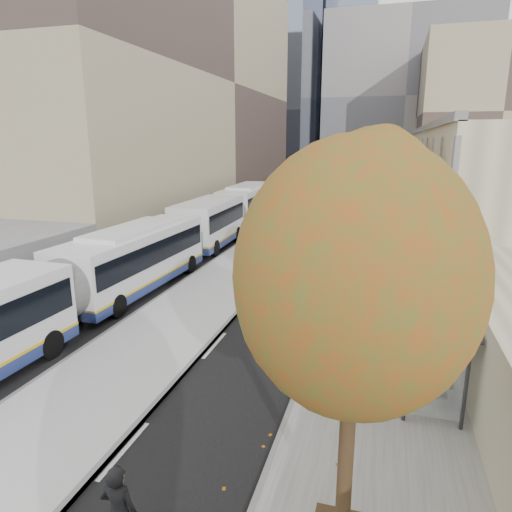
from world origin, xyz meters
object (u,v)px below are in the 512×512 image
(distant_car, at_px, (268,205))
(bus_shelter, at_px, (440,321))
(bus_far, at_px, (234,210))
(bus_near, at_px, (81,282))

(distant_car, bearing_deg, bus_shelter, -52.13)
(bus_shelter, relative_size, bus_far, 0.23)
(bus_shelter, bearing_deg, bus_far, 122.05)
(bus_far, bearing_deg, bus_near, -91.02)
(bus_shelter, distance_m, bus_far, 25.43)
(bus_near, bearing_deg, bus_far, 91.73)
(bus_shelter, xyz_separation_m, bus_near, (-13.42, 1.90, -0.55))
(bus_far, distance_m, distant_car, 11.57)
(bus_near, distance_m, bus_far, 19.65)
(bus_far, xyz_separation_m, distant_car, (-0.11, 11.51, -1.09))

